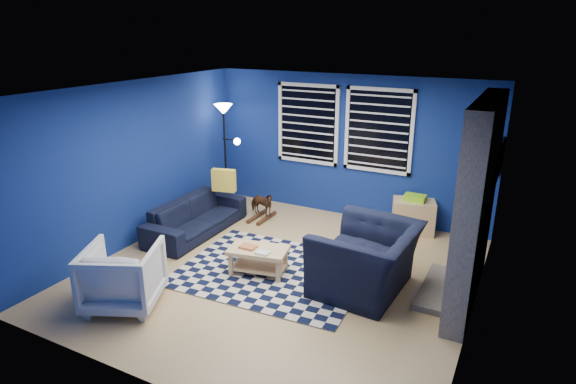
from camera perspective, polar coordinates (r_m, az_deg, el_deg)
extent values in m
plane|color=tan|center=(6.77, -0.96, -9.53)|extent=(5.00, 5.00, 0.00)
plane|color=white|center=(6.00, -1.09, 11.96)|extent=(5.00, 5.00, 0.00)
plane|color=navy|center=(8.47, 7.05, 5.28)|extent=(5.00, 0.00, 5.00)
plane|color=navy|center=(7.73, -17.59, 3.21)|extent=(0.00, 5.00, 5.00)
plane|color=navy|center=(5.61, 22.13, -3.18)|extent=(0.00, 5.00, 5.00)
cube|color=gray|center=(6.09, 21.43, -1.39)|extent=(0.26, 2.00, 2.50)
cube|color=black|center=(6.45, 19.23, -8.73)|extent=(0.04, 0.70, 0.60)
cube|color=gray|center=(6.60, 17.81, -10.93)|extent=(0.50, 1.20, 0.08)
cube|color=black|center=(8.66, 2.41, 8.08)|extent=(1.05, 0.02, 1.30)
cube|color=white|center=(8.55, 2.44, 12.55)|extent=(1.17, 0.05, 0.06)
cube|color=white|center=(8.81, 2.32, 3.72)|extent=(1.17, 0.05, 0.06)
cube|color=black|center=(8.21, 10.72, 7.16)|extent=(1.05, 0.02, 1.30)
cube|color=white|center=(8.10, 10.99, 11.87)|extent=(1.17, 0.05, 0.06)
cube|color=white|center=(8.36, 10.42, 2.59)|extent=(1.17, 0.05, 0.06)
cube|color=black|center=(7.48, 23.56, 3.17)|extent=(0.06, 1.00, 0.58)
cube|color=black|center=(7.48, 23.29, 3.21)|extent=(0.01, 0.92, 0.50)
cube|color=black|center=(6.80, -1.75, -9.34)|extent=(2.60, 2.13, 0.02)
imported|color=black|center=(8.05, -10.83, -2.88)|extent=(1.94, 0.77, 0.56)
imported|color=black|center=(6.27, 9.26, -7.85)|extent=(1.39, 1.23, 0.86)
imported|color=gray|center=(6.21, -18.98, -9.36)|extent=(1.12, 1.13, 0.78)
imported|color=#482317|center=(8.47, -3.18, -1.39)|extent=(0.29, 0.54, 0.44)
cube|color=#DFAE7D|center=(6.60, -3.55, -6.91)|extent=(0.87, 0.61, 0.05)
cube|color=#DFAE7D|center=(6.72, -3.51, -8.81)|extent=(0.79, 0.52, 0.03)
cube|color=#B35E33|center=(6.62, -4.75, -6.49)|extent=(0.25, 0.20, 0.03)
cube|color=silver|center=(6.44, -3.02, -7.20)|extent=(0.20, 0.16, 0.03)
cube|color=#DFAE7D|center=(6.72, -6.78, -8.31)|extent=(0.06, 0.06, 0.32)
cube|color=#DFAE7D|center=(6.40, -1.71, -9.63)|extent=(0.06, 0.06, 0.32)
cube|color=#DFAE7D|center=(6.98, -5.16, -7.15)|extent=(0.06, 0.06, 0.32)
cube|color=#DFAE7D|center=(6.68, -0.23, -8.34)|extent=(0.06, 0.06, 0.32)
cube|color=#DFAE7D|center=(8.20, 14.61, -2.81)|extent=(0.77, 0.62, 0.56)
cube|color=black|center=(8.20, 14.61, -2.81)|extent=(0.67, 0.55, 0.45)
cube|color=#8DDE1A|center=(8.08, 14.80, -0.68)|extent=(0.40, 0.35, 0.09)
cylinder|color=black|center=(9.26, -7.18, -1.52)|extent=(0.24, 0.24, 0.03)
cylinder|color=black|center=(8.99, -7.42, 3.83)|extent=(0.04, 0.04, 1.80)
cone|color=white|center=(8.80, -7.67, 9.69)|extent=(0.32, 0.32, 0.18)
sphere|color=white|center=(8.69, -6.05, 5.98)|extent=(0.12, 0.12, 0.12)
cube|color=yellow|center=(8.27, -7.62, 1.38)|extent=(0.42, 0.21, 0.39)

